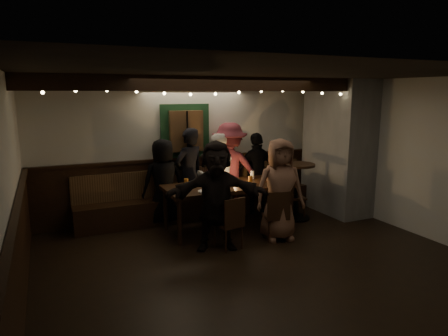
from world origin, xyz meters
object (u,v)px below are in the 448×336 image
person_b (189,174)px  person_c (217,176)px  person_f (216,196)px  chair_near_left (231,220)px  person_e (257,173)px  person_d (230,169)px  person_g (280,190)px  high_top (297,184)px  chair_end (290,193)px  chair_near_right (277,213)px  dining_table (229,188)px  person_a (163,182)px

person_b → person_c: person_b is taller
person_f → chair_near_left: bearing=-19.7°
person_c → person_e: person_c is taller
person_b → person_d: size_ratio=0.96×
person_d → person_g: person_d is taller
person_d → person_f: person_d is taller
person_c → person_d: (0.31, 0.10, 0.09)m
chair_near_left → person_c: bearing=74.4°
chair_near_left → high_top: high_top is taller
person_b → person_c: bearing=143.1°
person_f → person_c: bearing=84.9°
chair_end → person_c: (-1.29, 0.54, 0.34)m
chair_near_left → high_top: bearing=26.4°
chair_near_right → person_c: (-0.40, 1.49, 0.34)m
person_e → person_g: (-0.38, -1.44, 0.03)m
chair_end → chair_near_right: bearing=-133.0°
chair_near_right → person_f: size_ratio=0.50×
person_g → person_b: bearing=133.9°
chair_near_right → person_d: bearing=93.2°
dining_table → person_g: (0.54, -0.78, 0.10)m
chair_near_left → chair_end: chair_end is taller
person_e → person_d: bearing=-10.5°
person_b → person_g: size_ratio=1.05×
dining_table → chair_near_left: dining_table is taller
chair_near_right → chair_end: bearing=47.0°
high_top → person_d: size_ratio=0.59×
dining_table → chair_end: 1.38m
person_c → person_e: (0.86, 0.02, -0.01)m
dining_table → person_g: size_ratio=1.34×
person_e → chair_near_right: bearing=71.6°
chair_end → person_b: bearing=159.6°
chair_end → high_top: size_ratio=0.79×
person_c → chair_end: bearing=166.4°
person_e → person_g: bearing=73.8°
person_b → person_a: bearing=-19.1°
person_b → person_f: 1.52m
person_f → person_g: bearing=16.6°
dining_table → high_top: bearing=-0.1°
chair_near_right → high_top: bearing=41.7°
high_top → person_c: 1.50m
high_top → person_e: size_ratio=0.66×
dining_table → person_g: bearing=-55.4°
dining_table → chair_near_right: 1.00m
chair_near_right → person_e: (0.46, 1.51, 0.33)m
chair_near_right → person_b: (-0.90, 1.62, 0.40)m
dining_table → person_a: bearing=141.7°
chair_end → chair_near_left: bearing=-150.0°
person_d → chair_near_left: bearing=84.7°
person_a → person_f: size_ratio=0.93×
dining_table → person_e: person_e is taller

